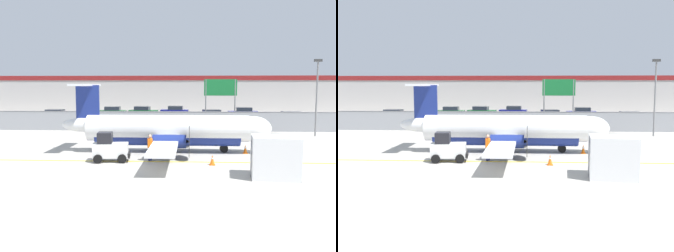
% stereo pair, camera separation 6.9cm
% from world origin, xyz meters
% --- Properties ---
extents(ground_plane, '(140.00, 140.00, 0.01)m').
position_xyz_m(ground_plane, '(0.00, 2.00, 0.00)').
color(ground_plane, '#ADA89E').
extents(perimeter_fence, '(98.00, 0.10, 2.10)m').
position_xyz_m(perimeter_fence, '(0.00, 18.00, 1.12)').
color(perimeter_fence, gray).
rests_on(perimeter_fence, ground).
extents(parking_lot_strip, '(98.00, 17.00, 0.12)m').
position_xyz_m(parking_lot_strip, '(0.00, 29.50, 0.06)').
color(parking_lot_strip, '#38383A').
rests_on(parking_lot_strip, ground).
extents(background_building, '(91.00, 8.10, 6.50)m').
position_xyz_m(background_building, '(0.00, 47.99, 3.26)').
color(background_building, '#BCB7B2').
rests_on(background_building, ground).
extents(commuter_airplane, '(15.17, 16.01, 4.92)m').
position_xyz_m(commuter_airplane, '(0.43, 5.45, 1.60)').
color(commuter_airplane, white).
rests_on(commuter_airplane, ground).
extents(baggage_tug, '(2.43, 1.58, 1.88)m').
position_xyz_m(baggage_tug, '(-3.31, 1.90, 0.86)').
color(baggage_tug, silver).
rests_on(baggage_tug, ground).
extents(ground_crew_worker, '(0.44, 0.54, 1.70)m').
position_xyz_m(ground_crew_worker, '(-0.78, 2.28, 0.95)').
color(ground_crew_worker, '#191E4C').
rests_on(ground_crew_worker, ground).
extents(cargo_container, '(2.59, 2.24, 2.20)m').
position_xyz_m(cargo_container, '(6.19, -1.82, 1.10)').
color(cargo_container, silver).
rests_on(cargo_container, ground).
extents(traffic_cone_near_left, '(0.36, 0.36, 0.64)m').
position_xyz_m(traffic_cone_near_left, '(3.14, 1.17, 0.31)').
color(traffic_cone_near_left, orange).
rests_on(traffic_cone_near_left, ground).
extents(traffic_cone_near_right, '(0.36, 0.36, 0.64)m').
position_xyz_m(traffic_cone_near_right, '(5.73, 5.16, 0.31)').
color(traffic_cone_near_right, orange).
rests_on(traffic_cone_near_right, ground).
extents(parked_car_0, '(4.24, 2.08, 1.58)m').
position_xyz_m(parked_car_0, '(-15.64, 26.73, 0.89)').
color(parked_car_0, '#B28C19').
rests_on(parked_car_0, parking_lot_strip).
extents(parked_car_1, '(4.22, 2.03, 1.58)m').
position_xyz_m(parked_car_1, '(-9.63, 33.60, 0.89)').
color(parked_car_1, '#19662D').
rests_on(parked_car_1, parking_lot_strip).
extents(parked_car_2, '(4.39, 2.43, 1.58)m').
position_xyz_m(parked_car_2, '(-5.07, 34.41, 0.89)').
color(parked_car_2, '#19662D').
rests_on(parked_car_2, parking_lot_strip).
extents(parked_car_3, '(4.30, 2.21, 1.58)m').
position_xyz_m(parked_car_3, '(-0.33, 35.67, 0.89)').
color(parked_car_3, navy).
rests_on(parked_car_3, parking_lot_strip).
extents(parked_car_4, '(4.39, 2.43, 1.58)m').
position_xyz_m(parked_car_4, '(4.84, 27.28, 0.89)').
color(parked_car_4, '#B28C19').
rests_on(parked_car_4, parking_lot_strip).
extents(parked_car_5, '(4.26, 2.13, 1.58)m').
position_xyz_m(parked_car_5, '(9.57, 32.65, 0.89)').
color(parked_car_5, navy).
rests_on(parked_car_5, parking_lot_strip).
extents(parked_car_6, '(4.36, 2.36, 1.58)m').
position_xyz_m(parked_car_6, '(14.26, 24.21, 0.89)').
color(parked_car_6, gray).
rests_on(parked_car_6, parking_lot_strip).
extents(apron_light_pole, '(0.70, 0.30, 7.27)m').
position_xyz_m(apron_light_pole, '(13.80, 14.75, 4.30)').
color(apron_light_pole, slate).
rests_on(apron_light_pole, ground).
extents(highway_sign, '(3.60, 0.14, 5.50)m').
position_xyz_m(highway_sign, '(5.22, 20.15, 4.14)').
color(highway_sign, slate).
rests_on(highway_sign, ground).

